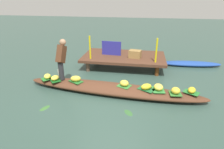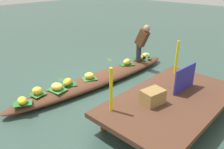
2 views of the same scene
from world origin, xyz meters
name	(u,v)px [view 1 (image 1 of 2)]	position (x,y,z in m)	size (l,w,h in m)	color
canal_water	(112,93)	(0.00, 0.00, 0.00)	(40.00, 40.00, 0.00)	#314A41
dock_platform	(124,57)	(0.07, 2.28, 0.40)	(3.20, 1.80, 0.46)	#4F3020
vendor_boat	(112,89)	(0.00, 0.00, 0.13)	(5.34, 0.76, 0.26)	#522F1E
moored_boat	(190,64)	(2.75, 2.81, 0.09)	(2.42, 0.50, 0.18)	#22469B
leaf_mat_0	(124,86)	(0.35, -0.01, 0.26)	(0.36, 0.31, 0.01)	#357932
banana_bunch_0	(124,83)	(0.35, -0.01, 0.35)	(0.26, 0.24, 0.17)	yellow
leaf_mat_1	(48,79)	(-2.08, 0.10, 0.26)	(0.36, 0.27, 0.01)	#29722C
banana_bunch_1	(47,76)	(-2.08, 0.10, 0.34)	(0.26, 0.21, 0.15)	#E9E048
leaf_mat_2	(76,81)	(-1.14, 0.06, 0.26)	(0.43, 0.25, 0.01)	#226226
banana_bunch_2	(76,79)	(-1.14, 0.06, 0.35)	(0.30, 0.19, 0.18)	yellow
leaf_mat_3	(146,89)	(0.97, -0.12, 0.26)	(0.44, 0.25, 0.01)	#1F5D2E
banana_bunch_3	(146,87)	(0.97, -0.12, 0.34)	(0.31, 0.19, 0.17)	gold
leaf_mat_4	(55,80)	(-1.80, 0.04, 0.26)	(0.39, 0.28, 0.01)	#17561D
banana_bunch_4	(55,78)	(-1.80, 0.04, 0.33)	(0.28, 0.21, 0.15)	yellow
leaf_mat_5	(158,90)	(1.30, -0.09, 0.26)	(0.41, 0.32, 0.01)	#317B34
banana_bunch_5	(158,87)	(1.30, -0.09, 0.35)	(0.30, 0.25, 0.17)	yellow
leaf_mat_6	(175,93)	(1.74, -0.24, 0.26)	(0.32, 0.31, 0.01)	#316E2C
banana_bunch_6	(176,91)	(1.74, -0.24, 0.35)	(0.23, 0.24, 0.18)	yellow
leaf_mat_7	(191,92)	(2.17, -0.10, 0.26)	(0.39, 0.25, 0.01)	#27722F
banana_bunch_7	(192,90)	(2.17, -0.10, 0.33)	(0.28, 0.19, 0.14)	gold
vendor_person	(61,57)	(-1.61, 0.24, 0.95)	(0.22, 0.50, 1.21)	#28282D
water_bottle	(59,73)	(-1.79, 0.34, 0.38)	(0.07, 0.07, 0.24)	silver
market_banner	(111,48)	(-0.43, 2.28, 0.74)	(0.77, 0.03, 0.55)	navy
railing_post_west	(90,48)	(-1.13, 1.68, 0.89)	(0.06, 0.06, 0.86)	yellow
railing_post_east	(156,51)	(1.27, 1.68, 0.89)	(0.06, 0.06, 0.86)	yellow
produce_crate	(135,54)	(0.52, 2.10, 0.60)	(0.44, 0.32, 0.29)	olive
drifting_plant_0	(128,113)	(0.56, -0.95, 0.00)	(0.30, 0.16, 0.01)	#31602E
drifting_plant_1	(45,108)	(-1.58, -1.11, 0.00)	(0.31, 0.14, 0.01)	#396C30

